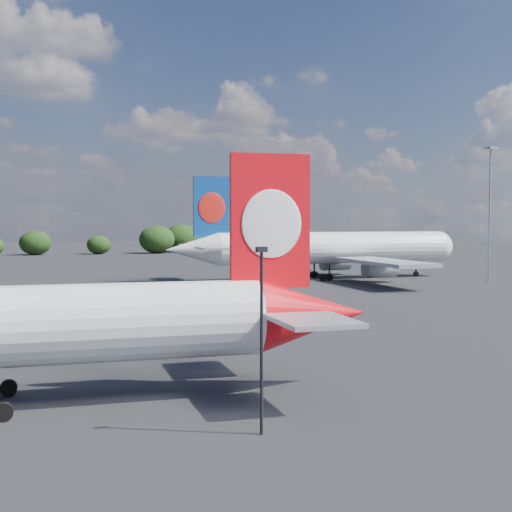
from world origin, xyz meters
name	(u,v)px	position (x,y,z in m)	size (l,w,h in m)	color
china_southern_airliner	(323,249)	(59.30, 72.60, 5.45)	(54.87, 52.32, 17.91)	white
apron_lamp_post	(262,328)	(8.26, -4.31, 5.34)	(0.55, 0.30, 9.41)	black
floodlight_mast_near	(490,196)	(80.69, 54.37, 14.68)	(1.60, 1.60, 22.76)	gray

